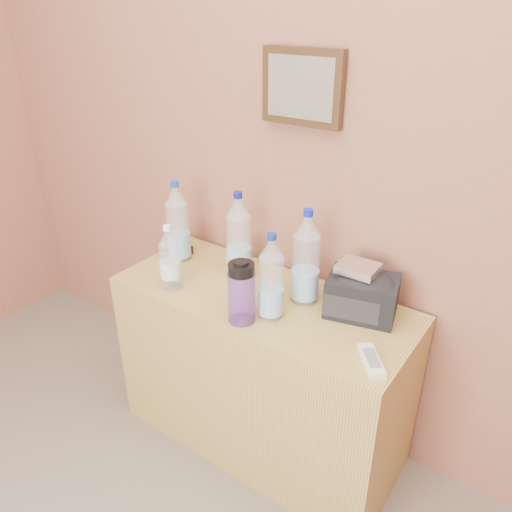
{
  "coord_description": "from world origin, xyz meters",
  "views": [
    {
      "loc": [
        0.62,
        0.47,
        1.66
      ],
      "look_at": [
        -0.26,
        1.71,
        0.88
      ],
      "focal_mm": 35.0,
      "sensor_mm": 36.0,
      "label": 1
    }
  ],
  "objects_px": {
    "pet_large_a": "(178,226)",
    "nalgene_bottle": "(242,292)",
    "sunglasses": "(179,249)",
    "toiletry_bag": "(362,294)",
    "pet_large_b": "(239,240)",
    "foil_packet": "(358,268)",
    "ac_remote": "(371,361)",
    "pet_small": "(170,261)",
    "pet_large_d": "(271,281)",
    "dresser": "(261,371)",
    "pet_large_c": "(306,262)"
  },
  "relations": [
    {
      "from": "pet_large_d",
      "to": "sunglasses",
      "type": "relative_size",
      "value": 2.46
    },
    {
      "from": "pet_large_a",
      "to": "nalgene_bottle",
      "type": "xyz_separation_m",
      "value": [
        0.48,
        -0.21,
        -0.04
      ]
    },
    {
      "from": "dresser",
      "to": "pet_large_c",
      "type": "height_order",
      "value": "pet_large_c"
    },
    {
      "from": "foil_packet",
      "to": "toiletry_bag",
      "type": "bearing_deg",
      "value": 7.33
    },
    {
      "from": "dresser",
      "to": "sunglasses",
      "type": "distance_m",
      "value": 0.62
    },
    {
      "from": "pet_large_d",
      "to": "nalgene_bottle",
      "type": "relative_size",
      "value": 1.37
    },
    {
      "from": "pet_large_c",
      "to": "pet_large_d",
      "type": "height_order",
      "value": "pet_large_c"
    },
    {
      "from": "pet_large_c",
      "to": "pet_large_a",
      "type": "bearing_deg",
      "value": -178.04
    },
    {
      "from": "ac_remote",
      "to": "pet_large_c",
      "type": "bearing_deg",
      "value": -158.78
    },
    {
      "from": "dresser",
      "to": "pet_large_a",
      "type": "relative_size",
      "value": 3.34
    },
    {
      "from": "pet_large_a",
      "to": "nalgene_bottle",
      "type": "relative_size",
      "value": 1.5
    },
    {
      "from": "pet_large_d",
      "to": "sunglasses",
      "type": "distance_m",
      "value": 0.62
    },
    {
      "from": "pet_large_c",
      "to": "ac_remote",
      "type": "distance_m",
      "value": 0.42
    },
    {
      "from": "pet_large_c",
      "to": "foil_packet",
      "type": "xyz_separation_m",
      "value": [
        0.18,
        0.03,
        0.02
      ]
    },
    {
      "from": "sunglasses",
      "to": "toiletry_bag",
      "type": "height_order",
      "value": "toiletry_bag"
    },
    {
      "from": "pet_small",
      "to": "pet_large_a",
      "type": "bearing_deg",
      "value": 125.69
    },
    {
      "from": "pet_large_c",
      "to": "foil_packet",
      "type": "distance_m",
      "value": 0.18
    },
    {
      "from": "dresser",
      "to": "sunglasses",
      "type": "relative_size",
      "value": 8.96
    },
    {
      "from": "pet_large_a",
      "to": "pet_large_d",
      "type": "xyz_separation_m",
      "value": [
        0.54,
        -0.13,
        -0.01
      ]
    },
    {
      "from": "pet_large_d",
      "to": "pet_large_a",
      "type": "bearing_deg",
      "value": 166.26
    },
    {
      "from": "pet_large_b",
      "to": "toiletry_bag",
      "type": "height_order",
      "value": "pet_large_b"
    },
    {
      "from": "pet_small",
      "to": "nalgene_bottle",
      "type": "relative_size",
      "value": 1.12
    },
    {
      "from": "pet_large_c",
      "to": "sunglasses",
      "type": "bearing_deg",
      "value": 178.28
    },
    {
      "from": "pet_large_b",
      "to": "toiletry_bag",
      "type": "distance_m",
      "value": 0.51
    },
    {
      "from": "foil_packet",
      "to": "pet_large_d",
      "type": "bearing_deg",
      "value": -140.02
    },
    {
      "from": "ac_remote",
      "to": "pet_small",
      "type": "bearing_deg",
      "value": -128.17
    },
    {
      "from": "pet_small",
      "to": "foil_packet",
      "type": "relative_size",
      "value": 1.95
    },
    {
      "from": "pet_large_a",
      "to": "sunglasses",
      "type": "bearing_deg",
      "value": 137.73
    },
    {
      "from": "nalgene_bottle",
      "to": "sunglasses",
      "type": "distance_m",
      "value": 0.59
    },
    {
      "from": "sunglasses",
      "to": "toiletry_bag",
      "type": "bearing_deg",
      "value": -20.94
    },
    {
      "from": "pet_small",
      "to": "ac_remote",
      "type": "relative_size",
      "value": 1.69
    },
    {
      "from": "dresser",
      "to": "nalgene_bottle",
      "type": "height_order",
      "value": "nalgene_bottle"
    },
    {
      "from": "pet_large_b",
      "to": "foil_packet",
      "type": "bearing_deg",
      "value": 2.74
    },
    {
      "from": "nalgene_bottle",
      "to": "sunglasses",
      "type": "height_order",
      "value": "nalgene_bottle"
    },
    {
      "from": "pet_large_b",
      "to": "pet_large_a",
      "type": "bearing_deg",
      "value": -173.99
    },
    {
      "from": "pet_large_c",
      "to": "pet_large_b",
      "type": "bearing_deg",
      "value": 178.06
    },
    {
      "from": "pet_small",
      "to": "ac_remote",
      "type": "bearing_deg",
      "value": 1.34
    },
    {
      "from": "pet_large_c",
      "to": "ac_remote",
      "type": "height_order",
      "value": "pet_large_c"
    },
    {
      "from": "pet_large_b",
      "to": "sunglasses",
      "type": "bearing_deg",
      "value": 178.49
    },
    {
      "from": "pet_large_a",
      "to": "pet_large_b",
      "type": "bearing_deg",
      "value": 6.01
    },
    {
      "from": "toiletry_bag",
      "to": "pet_large_d",
      "type": "bearing_deg",
      "value": -156.56
    },
    {
      "from": "pet_large_a",
      "to": "pet_large_d",
      "type": "bearing_deg",
      "value": -13.74
    },
    {
      "from": "dresser",
      "to": "pet_large_b",
      "type": "distance_m",
      "value": 0.53
    },
    {
      "from": "pet_large_b",
      "to": "foil_packet",
      "type": "height_order",
      "value": "pet_large_b"
    },
    {
      "from": "pet_large_a",
      "to": "nalgene_bottle",
      "type": "height_order",
      "value": "pet_large_a"
    },
    {
      "from": "pet_large_a",
      "to": "sunglasses",
      "type": "relative_size",
      "value": 2.69
    },
    {
      "from": "pet_large_a",
      "to": "pet_large_b",
      "type": "distance_m",
      "value": 0.29
    },
    {
      "from": "pet_large_a",
      "to": "pet_small",
      "type": "bearing_deg",
      "value": -54.31
    },
    {
      "from": "pet_small",
      "to": "nalgene_bottle",
      "type": "bearing_deg",
      "value": -3.61
    },
    {
      "from": "dresser",
      "to": "pet_large_b",
      "type": "relative_size",
      "value": 3.27
    }
  ]
}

